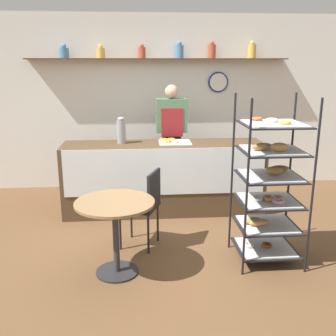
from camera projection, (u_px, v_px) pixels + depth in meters
The scene contains 9 objects.
ground_plane at pixel (171, 246), 4.39m from camera, with size 14.00×14.00×0.00m, color brown.
back_wall at pixel (158, 102), 6.24m from camera, with size 10.00×0.30×2.70m.
display_counter at pixel (164, 178), 5.31m from camera, with size 2.67×0.63×0.94m.
pastry_rack at pixel (269, 187), 3.90m from camera, with size 0.65×0.59×1.69m.
person_worker at pixel (171, 138), 5.70m from camera, with size 0.43×0.23×1.68m.
cafe_table at pixel (115, 219), 3.70m from camera, with size 0.75×0.75×0.74m.
cafe_chair at pixel (146, 201), 4.26m from camera, with size 0.49×0.49×0.87m.
coffee_carafe at pixel (121, 130), 5.17m from camera, with size 0.12×0.12×0.35m.
donut_tray_counter at pixel (172, 141), 5.24m from camera, with size 0.42×0.35×0.05m.
Camera 1 is at (-0.35, -3.98, 2.00)m, focal length 42.00 mm.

